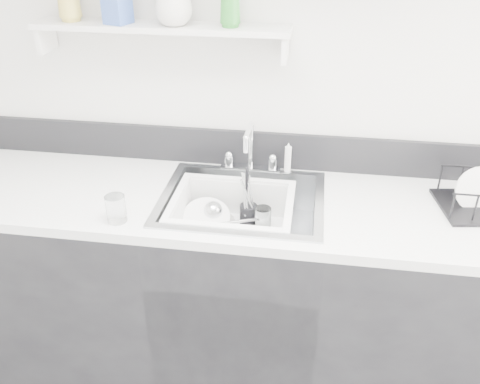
# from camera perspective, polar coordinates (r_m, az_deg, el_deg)

# --- Properties ---
(room_shell) EXTENTS (3.50, 3.00, 2.60)m
(room_shell) POSITION_cam_1_polar(r_m,az_deg,el_deg) (0.96, -7.01, 14.46)
(room_shell) COLOR silver
(room_shell) RESTS_ON ground
(counter_run) EXTENTS (3.20, 0.62, 0.92)m
(counter_run) POSITION_cam_1_polar(r_m,az_deg,el_deg) (2.27, 0.19, -10.85)
(counter_run) COLOR black
(counter_run) RESTS_ON ground
(backsplash) EXTENTS (3.20, 0.02, 0.16)m
(backsplash) POSITION_cam_1_polar(r_m,az_deg,el_deg) (2.22, 1.36, 4.86)
(backsplash) COLOR black
(backsplash) RESTS_ON counter_run
(sink) EXTENTS (0.64, 0.52, 0.20)m
(sink) POSITION_cam_1_polar(r_m,az_deg,el_deg) (2.04, 0.21, -2.96)
(sink) COLOR silver
(sink) RESTS_ON counter_run
(faucet) EXTENTS (0.26, 0.18, 0.23)m
(faucet) POSITION_cam_1_polar(r_m,az_deg,el_deg) (2.18, 1.17, 3.82)
(faucet) COLOR silver
(faucet) RESTS_ON counter_run
(side_sprayer) EXTENTS (0.03, 0.03, 0.14)m
(side_sprayer) POSITION_cam_1_polar(r_m,az_deg,el_deg) (2.17, 5.40, 3.86)
(side_sprayer) COLOR white
(side_sprayer) RESTS_ON counter_run
(wall_shelf) EXTENTS (1.00, 0.16, 0.12)m
(wall_shelf) POSITION_cam_1_polar(r_m,az_deg,el_deg) (2.07, -8.87, 17.61)
(wall_shelf) COLOR silver
(wall_shelf) RESTS_ON room_shell
(wash_tub) EXTENTS (0.55, 0.48, 0.18)m
(wash_tub) POSITION_cam_1_polar(r_m,az_deg,el_deg) (2.01, -0.86, -3.05)
(wash_tub) COLOR white
(wash_tub) RESTS_ON sink
(plate_stack) EXTENTS (0.24, 0.23, 0.09)m
(plate_stack) POSITION_cam_1_polar(r_m,az_deg,el_deg) (2.09, -3.53, -3.42)
(plate_stack) COLOR white
(plate_stack) RESTS_ON wash_tub
(utensil_cup) EXTENTS (0.07, 0.07, 0.24)m
(utensil_cup) POSITION_cam_1_polar(r_m,az_deg,el_deg) (2.09, 0.94, -2.37)
(utensil_cup) COLOR black
(utensil_cup) RESTS_ON wash_tub
(ladle) EXTENTS (0.28, 0.31, 0.09)m
(ladle) POSITION_cam_1_polar(r_m,az_deg,el_deg) (2.04, -1.96, -3.63)
(ladle) COLOR silver
(ladle) RESTS_ON wash_tub
(tumbler_in_tub) EXTENTS (0.08, 0.08, 0.10)m
(tumbler_in_tub) POSITION_cam_1_polar(r_m,az_deg,el_deg) (2.07, 2.58, -2.98)
(tumbler_in_tub) COLOR white
(tumbler_in_tub) RESTS_ON wash_tub
(tumbler_counter) EXTENTS (0.09, 0.09, 0.10)m
(tumbler_counter) POSITION_cam_1_polar(r_m,az_deg,el_deg) (1.89, -13.75, -1.83)
(tumbler_counter) COLOR white
(tumbler_counter) RESTS_ON counter_run
(bowl_small) EXTENTS (0.15, 0.15, 0.04)m
(bowl_small) POSITION_cam_1_polar(r_m,az_deg,el_deg) (2.00, 2.10, -5.27)
(bowl_small) COLOR white
(bowl_small) RESTS_ON wash_tub
(soap_bottle_c) EXTENTS (0.18, 0.18, 0.18)m
(soap_bottle_c) POSITION_cam_1_polar(r_m,az_deg,el_deg) (2.01, -7.52, 20.54)
(soap_bottle_c) COLOR silver
(soap_bottle_c) RESTS_ON wall_shelf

